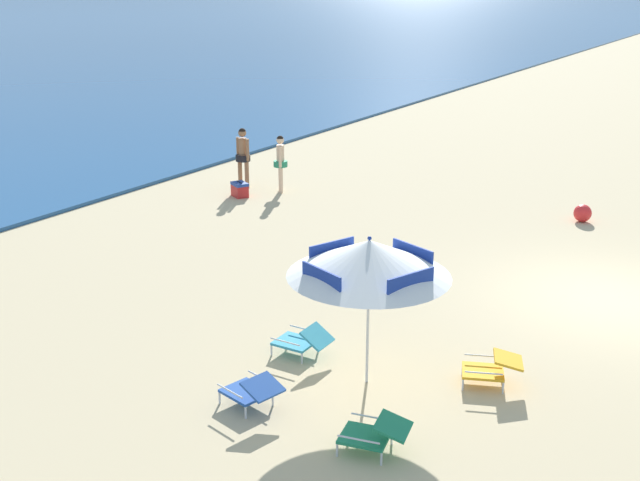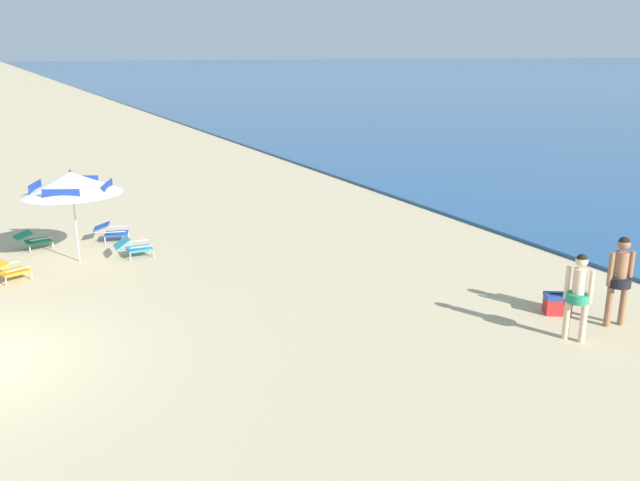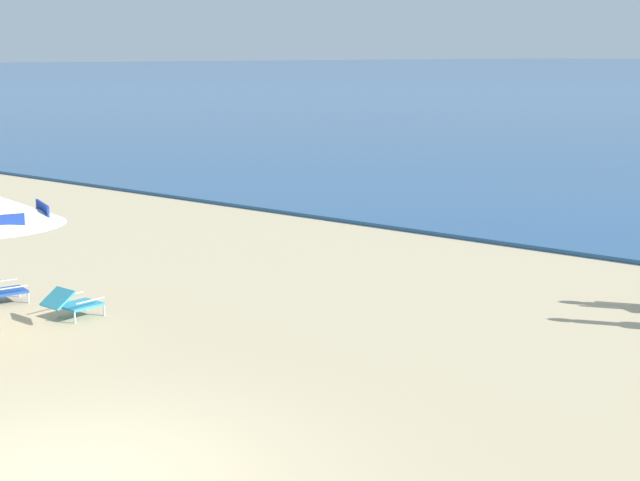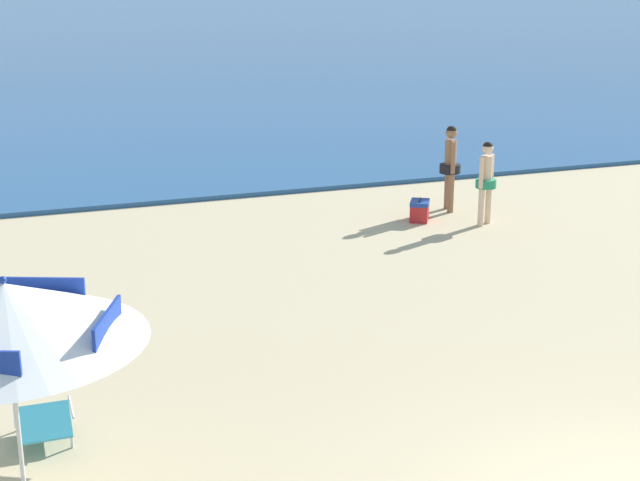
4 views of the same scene
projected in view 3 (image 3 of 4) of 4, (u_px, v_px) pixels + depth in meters
lounge_chair_beside_umbrella at (72, 303)px, 14.87m from camera, size 0.59×0.91×0.53m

